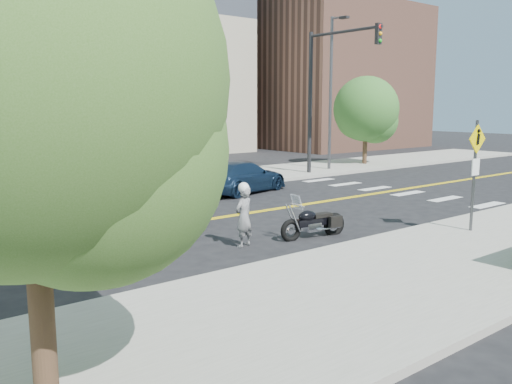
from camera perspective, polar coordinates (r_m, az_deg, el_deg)
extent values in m
plane|color=black|center=(17.20, -4.43, -2.80)|extent=(120.00, 120.00, 0.00)
cube|color=#9E9B91|center=(11.94, 16.51, -8.10)|extent=(60.00, 5.00, 0.15)
cube|color=#9E9B91|center=(23.68, -14.71, 0.36)|extent=(60.00, 5.00, 0.15)
cube|color=#A39984|center=(44.06, -15.60, 17.15)|extent=(18.00, 14.00, 20.00)
cube|color=#8C5947|center=(49.14, 7.74, 11.83)|extent=(14.00, 12.00, 12.00)
cylinder|color=#4C4C51|center=(29.63, 7.84, 10.16)|extent=(0.16, 0.16, 8.00)
cylinder|color=black|center=(27.85, 5.70, 9.25)|extent=(0.20, 0.20, 7.00)
cylinder|color=black|center=(26.55, 9.28, 16.33)|extent=(0.14, 4.40, 0.14)
cube|color=black|center=(25.22, 12.76, 15.94)|extent=(0.28, 0.18, 0.90)
cylinder|color=#4C4C51|center=(15.75, 21.96, 1.57)|extent=(0.08, 0.08, 3.00)
cube|color=#F9D800|center=(15.65, 22.27, 5.19)|extent=(0.78, 0.03, 0.78)
cube|color=white|center=(15.71, 22.11, 2.46)|extent=(0.35, 0.03, 0.45)
imported|color=#9A999D|center=(13.60, -1.30, -2.61)|extent=(0.64, 0.50, 1.55)
sphere|color=white|center=(13.47, -1.31, 0.45)|extent=(0.28, 0.28, 0.28)
imported|color=beige|center=(16.06, -17.86, -0.65)|extent=(7.23, 4.35, 1.88)
imported|color=#ADAFB5|center=(18.74, -22.59, -0.66)|extent=(3.78, 2.64, 1.18)
imported|color=#172C47|center=(22.22, -1.49, 1.60)|extent=(4.77, 2.83, 1.29)
cylinder|color=#382619|center=(6.42, -22.27, -1.28)|extent=(0.28, 0.28, 4.88)
sphere|color=#3A621E|center=(6.33, -23.01, 10.98)|extent=(4.34, 4.34, 4.34)
cylinder|color=#382619|center=(22.57, -20.35, 4.11)|extent=(0.23, 0.23, 3.61)
sphere|color=#406F23|center=(22.51, -20.49, 6.67)|extent=(3.25, 3.25, 3.25)
cylinder|color=#382619|center=(32.72, 11.45, 6.45)|extent=(0.26, 0.26, 4.32)
sphere|color=#2B611E|center=(32.69, 11.51, 8.57)|extent=(3.81, 3.81, 3.81)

